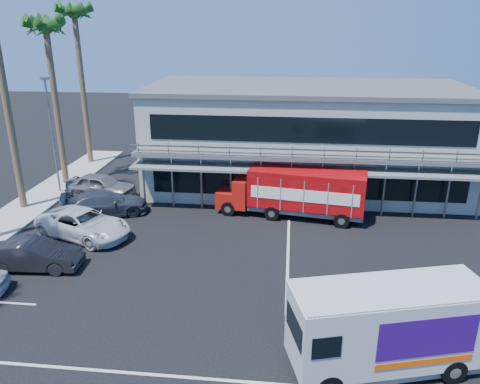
# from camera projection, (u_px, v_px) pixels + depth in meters

# --- Properties ---
(ground) EXTENTS (120.00, 120.00, 0.00)m
(ground) POSITION_uv_depth(u_px,v_px,m) (243.00, 287.00, 21.49)
(ground) COLOR black
(ground) RESTS_ON ground
(building) EXTENTS (22.40, 12.00, 7.30)m
(building) POSITION_uv_depth(u_px,v_px,m) (306.00, 136.00, 33.88)
(building) COLOR #9FA597
(building) RESTS_ON ground
(curb_strip) EXTENTS (3.00, 32.00, 0.16)m
(curb_strip) POSITION_uv_depth(u_px,v_px,m) (10.00, 220.00, 28.59)
(curb_strip) COLOR #A5A399
(curb_strip) RESTS_ON ground
(palm_e) EXTENTS (2.80, 2.80, 12.25)m
(palm_e) POSITION_uv_depth(u_px,v_px,m) (47.00, 36.00, 31.51)
(palm_e) COLOR brown
(palm_e) RESTS_ON ground
(palm_f) EXTENTS (2.80, 2.80, 13.25)m
(palm_f) POSITION_uv_depth(u_px,v_px,m) (75.00, 22.00, 36.38)
(palm_f) COLOR brown
(palm_f) RESTS_ON ground
(light_pole_far) EXTENTS (0.50, 0.25, 8.09)m
(light_pole_far) POSITION_uv_depth(u_px,v_px,m) (52.00, 131.00, 31.66)
(light_pole_far) COLOR gray
(light_pole_far) RESTS_ON ground
(red_truck) EXTENTS (9.29, 3.56, 3.05)m
(red_truck) POSITION_uv_depth(u_px,v_px,m) (296.00, 191.00, 28.71)
(red_truck) COLOR #B0150E
(red_truck) RESTS_ON ground
(white_van) EXTENTS (6.99, 3.95, 3.24)m
(white_van) POSITION_uv_depth(u_px,v_px,m) (388.00, 327.00, 15.88)
(white_van) COLOR silver
(white_van) RESTS_ON ground
(parked_car_b) EXTENTS (4.64, 1.91, 1.49)m
(parked_car_b) POSITION_uv_depth(u_px,v_px,m) (34.00, 255.00, 22.86)
(parked_car_b) COLOR black
(parked_car_b) RESTS_ON ground
(parked_car_c) EXTENTS (6.18, 4.48, 1.56)m
(parked_car_c) POSITION_uv_depth(u_px,v_px,m) (84.00, 224.00, 26.30)
(parked_car_c) COLOR silver
(parked_car_c) RESTS_ON ground
(parked_car_d) EXTENTS (5.63, 3.91, 1.51)m
(parked_car_d) POSITION_uv_depth(u_px,v_px,m) (105.00, 204.00, 29.29)
(parked_car_d) COLOR #303540
(parked_car_d) RESTS_ON ground
(parked_car_e) EXTENTS (5.04, 2.55, 1.64)m
(parked_car_e) POSITION_uv_depth(u_px,v_px,m) (101.00, 186.00, 32.32)
(parked_car_e) COLOR slate
(parked_car_e) RESTS_ON ground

